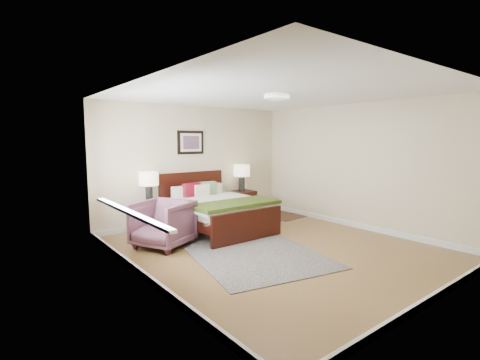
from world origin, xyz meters
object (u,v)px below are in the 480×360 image
at_px(nightstand_left, 150,209).
at_px(nightstand_right, 242,200).
at_px(lamp_right, 242,172).
at_px(bed, 216,206).
at_px(armchair, 163,224).
at_px(rug_persian, 250,251).
at_px(lamp_left, 149,181).

height_order(nightstand_left, nightstand_right, nightstand_right).
bearing_deg(lamp_right, nightstand_left, -179.50).
bearing_deg(nightstand_right, lamp_right, 90.00).
bearing_deg(nightstand_right, bed, -149.16).
bearing_deg(armchair, rug_persian, 16.10).
xyz_separation_m(nightstand_left, lamp_right, (2.28, 0.02, 0.59)).
bearing_deg(nightstand_left, bed, -34.68).
relative_size(lamp_left, rug_persian, 0.23).
bearing_deg(rug_persian, armchair, 144.65).
relative_size(bed, nightstand_left, 3.60).
bearing_deg(nightstand_left, lamp_right, 0.50).
distance_m(lamp_left, rug_persian, 2.49).
xyz_separation_m(nightstand_left, rug_persian, (0.75, -2.14, -0.43)).
height_order(bed, nightstand_right, bed).
height_order(armchair, rug_persian, armchair).
bearing_deg(armchair, lamp_left, 141.54).
height_order(lamp_right, armchair, lamp_right).
bearing_deg(nightstand_left, nightstand_right, 0.14).
bearing_deg(bed, nightstand_right, 30.84).
xyz_separation_m(bed, armchair, (-1.29, -0.33, -0.11)).
bearing_deg(lamp_left, rug_persian, -70.78).
bearing_deg(rug_persian, bed, 90.32).
distance_m(lamp_left, lamp_right, 2.28).
xyz_separation_m(armchair, rug_persian, (0.99, -1.08, -0.38)).
xyz_separation_m(nightstand_left, armchair, (-0.23, -1.06, -0.04)).
height_order(nightstand_right, lamp_left, lamp_left).
distance_m(nightstand_left, nightstand_right, 2.28).
bearing_deg(nightstand_left, rug_persian, -70.61).
xyz_separation_m(nightstand_right, lamp_right, (-0.00, 0.01, 0.66)).
distance_m(armchair, rug_persian, 1.51).
distance_m(nightstand_right, armchair, 2.73).
height_order(lamp_right, rug_persian, lamp_right).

